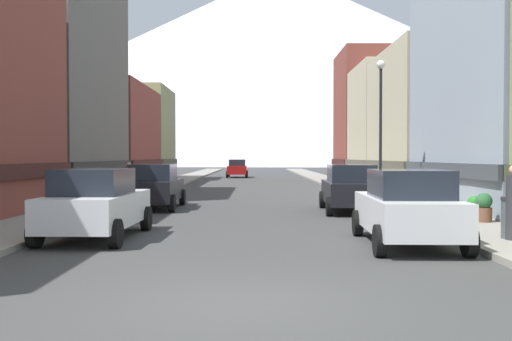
% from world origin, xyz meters
% --- Properties ---
extents(ground_plane, '(400.00, 400.00, 0.00)m').
position_xyz_m(ground_plane, '(0.00, 0.00, 0.00)').
color(ground_plane, '#3E3E3E').
extents(sidewalk_left, '(2.50, 100.00, 0.15)m').
position_xyz_m(sidewalk_left, '(-6.25, 35.00, 0.07)').
color(sidewalk_left, gray).
rests_on(sidewalk_left, ground).
extents(sidewalk_right, '(2.50, 100.00, 0.15)m').
position_xyz_m(sidewalk_right, '(6.25, 35.00, 0.07)').
color(sidewalk_right, gray).
rests_on(sidewalk_right, ground).
extents(storefront_left_2, '(7.42, 11.46, 11.76)m').
position_xyz_m(storefront_left_2, '(-11.06, 22.07, 5.70)').
color(storefront_left_2, '#66605B').
rests_on(storefront_left_2, ground).
extents(storefront_left_3, '(8.58, 11.69, 7.12)m').
position_xyz_m(storefront_left_3, '(-11.64, 34.20, 3.43)').
color(storefront_left_3, brown).
rests_on(storefront_left_3, ground).
extents(storefront_left_4, '(8.70, 8.69, 8.13)m').
position_xyz_m(storefront_left_4, '(-11.70, 44.51, 3.92)').
color(storefront_left_4, '#8C9966').
rests_on(storefront_left_4, ground).
extents(storefront_right_2, '(7.54, 10.31, 8.11)m').
position_xyz_m(storefront_right_2, '(11.12, 25.28, 3.91)').
color(storefront_right_2, beige).
rests_on(storefront_right_2, ground).
extents(storefront_right_3, '(6.54, 8.16, 8.63)m').
position_xyz_m(storefront_right_3, '(10.62, 34.69, 4.16)').
color(storefront_right_3, beige).
rests_on(storefront_right_3, ground).
extents(storefront_right_4, '(8.19, 8.09, 11.13)m').
position_xyz_m(storefront_right_4, '(11.45, 43.21, 5.39)').
color(storefront_right_4, brown).
rests_on(storefront_right_4, ground).
extents(car_left_0, '(2.16, 4.45, 1.78)m').
position_xyz_m(car_left_0, '(-3.80, 6.64, 0.90)').
color(car_left_0, silver).
rests_on(car_left_0, ground).
extents(car_left_1, '(2.08, 4.41, 1.78)m').
position_xyz_m(car_left_1, '(-3.80, 15.25, 0.90)').
color(car_left_1, black).
rests_on(car_left_1, ground).
extents(car_right_0, '(2.19, 4.46, 1.78)m').
position_xyz_m(car_right_0, '(3.80, 5.46, 0.90)').
color(car_right_0, silver).
rests_on(car_right_0, ground).
extents(car_right_1, '(2.21, 4.47, 1.78)m').
position_xyz_m(car_right_1, '(3.80, 13.83, 0.90)').
color(car_right_1, black).
rests_on(car_right_1, ground).
extents(car_driving_0, '(2.06, 4.40, 1.78)m').
position_xyz_m(car_driving_0, '(-1.60, 50.39, 0.90)').
color(car_driving_0, '#9E1111').
rests_on(car_driving_0, ground).
extents(potted_plant_0, '(0.49, 0.49, 0.72)m').
position_xyz_m(potted_plant_0, '(7.00, 9.91, 0.49)').
color(potted_plant_0, gray).
rests_on(potted_plant_0, sidewalk_right).
extents(potted_plant_1, '(0.65, 0.65, 0.91)m').
position_xyz_m(potted_plant_1, '(-7.00, 17.21, 0.66)').
color(potted_plant_1, gray).
rests_on(potted_plant_1, sidewalk_left).
extents(potted_plant_2, '(0.48, 0.48, 0.86)m').
position_xyz_m(potted_plant_2, '(7.00, 9.13, 0.59)').
color(potted_plant_2, brown).
rests_on(potted_plant_2, sidewalk_right).
extents(pedestrian_0, '(0.36, 0.36, 1.62)m').
position_xyz_m(pedestrian_0, '(-6.25, 21.97, 0.90)').
color(pedestrian_0, maroon).
rests_on(pedestrian_0, sidewalk_left).
extents(streetlamp_right, '(0.36, 0.36, 5.86)m').
position_xyz_m(streetlamp_right, '(5.35, 15.89, 3.99)').
color(streetlamp_right, black).
rests_on(streetlamp_right, sidewalk_right).
extents(mountain_backdrop, '(313.00, 313.00, 85.99)m').
position_xyz_m(mountain_backdrop, '(11.53, 260.00, 42.99)').
color(mountain_backdrop, silver).
rests_on(mountain_backdrop, ground).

